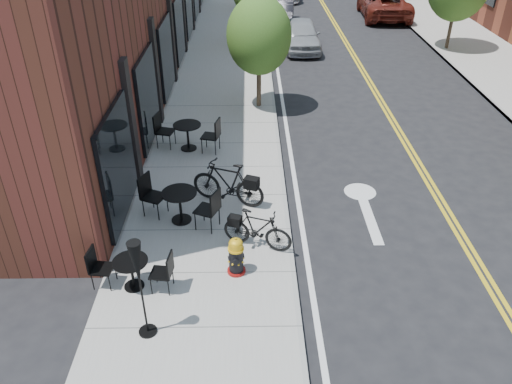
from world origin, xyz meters
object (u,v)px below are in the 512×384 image
object	(u,v)px
parked_car_a	(302,35)
fire_hydrant	(236,256)
parked_car_far	(384,4)
bistro_set_c	(188,133)
bicycle_right	(257,229)
bistro_set_b	(180,202)
parked_car_b	(280,13)
bistro_set_a	(132,270)
bicycle_left	(228,183)
patio_umbrella	(138,270)

from	to	relation	value
parked_car_a	fire_hydrant	bearing A→B (deg)	-100.00
parked_car_far	bistro_set_c	bearing A→B (deg)	63.27
bicycle_right	bistro_set_b	world-z (taller)	bistro_set_b
fire_hydrant	parked_car_a	bearing A→B (deg)	61.44
parked_car_b	parked_car_far	xyz separation A→B (m)	(6.24, 1.82, 0.07)
bistro_set_c	parked_car_b	distance (m)	15.67
bistro_set_a	bistro_set_c	xyz separation A→B (m)	(0.50, 6.03, 0.09)
bicycle_left	parked_car_far	size ratio (longest dim) A/B	0.34
patio_umbrella	bicycle_left	bearing A→B (deg)	72.62
bicycle_left	bistro_set_c	xyz separation A→B (m)	(-1.30, 2.98, -0.05)
bicycle_left	patio_umbrella	distance (m)	4.54
bicycle_left	patio_umbrella	world-z (taller)	patio_umbrella
fire_hydrant	patio_umbrella	size ratio (longest dim) A/B	0.43
bistro_set_a	bistro_set_c	bearing A→B (deg)	92.39
bistro_set_a	parked_car_far	bearing A→B (deg)	73.03
bistro_set_a	parked_car_b	world-z (taller)	parked_car_b
bicycle_right	parked_car_far	xyz separation A→B (m)	(7.83, 21.85, 0.19)
bicycle_left	parked_car_a	xyz separation A→B (m)	(3.09, 13.68, -0.00)
bistro_set_a	bicycle_left	bearing A→B (deg)	66.51
bistro_set_a	bistro_set_b	distance (m)	2.39
bicycle_right	patio_umbrella	world-z (taller)	patio_umbrella
fire_hydrant	bicycle_left	distance (m)	2.65
fire_hydrant	parked_car_b	xyz separation A→B (m)	(2.04, 20.86, 0.17)
bistro_set_a	patio_umbrella	bearing A→B (deg)	-61.08
bicycle_left	bicycle_right	xyz separation A→B (m)	(0.70, -1.80, -0.10)
bicycle_right	bistro_set_a	bearing A→B (deg)	136.38
fire_hydrant	parked_car_b	world-z (taller)	parked_car_b
fire_hydrant	bistro_set_b	world-z (taller)	bistro_set_b
parked_car_a	parked_car_far	size ratio (longest dim) A/B	0.72
fire_hydrant	bistro_set_a	bearing A→B (deg)	172.70
bicycle_right	parked_car_far	bearing A→B (deg)	0.23
bistro_set_a	parked_car_a	distance (m)	17.44
bicycle_left	parked_car_a	bearing A→B (deg)	-171.30
bicycle_left	parked_car_b	size ratio (longest dim) A/B	0.45
patio_umbrella	parked_car_a	distance (m)	18.49
bistro_set_c	parked_car_far	xyz separation A→B (m)	(9.84, 17.06, 0.14)
parked_car_b	parked_car_far	world-z (taller)	parked_car_far
bistro_set_c	parked_car_a	world-z (taller)	parked_car_a
bistro_set_c	bistro_set_a	bearing A→B (deg)	-80.51
patio_umbrella	bicycle_right	bearing A→B (deg)	50.28
bicycle_left	parked_car_b	bearing A→B (deg)	-165.73
bicycle_left	bicycle_right	distance (m)	1.94
fire_hydrant	bicycle_right	world-z (taller)	bicycle_right
parked_car_b	bistro_set_b	bearing A→B (deg)	-94.24
bicycle_left	bistro_set_a	xyz separation A→B (m)	(-1.81, -3.05, -0.14)
bistro_set_c	parked_car_b	size ratio (longest dim) A/B	0.46
bicycle_left	bistro_set_c	size ratio (longest dim) A/B	0.97
fire_hydrant	bicycle_left	world-z (taller)	bicycle_left
bistro_set_c	patio_umbrella	distance (m)	7.29
fire_hydrant	parked_car_far	world-z (taller)	parked_car_far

